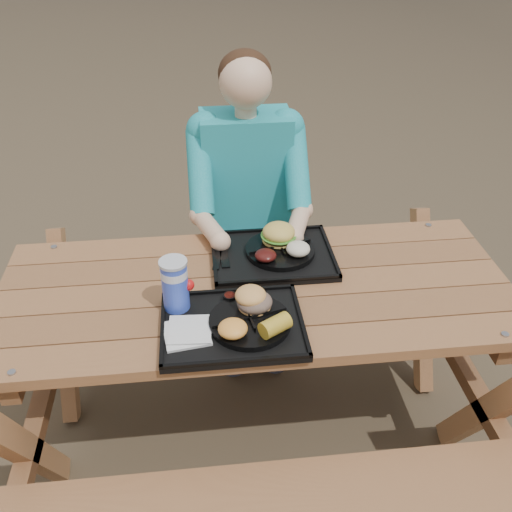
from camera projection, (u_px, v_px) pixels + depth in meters
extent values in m
plane|color=#999999|center=(256.00, 428.00, 2.42)|extent=(60.00, 60.00, 0.00)
cube|color=black|center=(233.00, 327.00, 1.81)|extent=(0.45, 0.35, 0.02)
cube|color=black|center=(273.00, 256.00, 2.14)|extent=(0.45, 0.35, 0.02)
cylinder|color=black|center=(250.00, 322.00, 1.80)|extent=(0.26, 0.26, 0.02)
cylinder|color=black|center=(280.00, 250.00, 2.13)|extent=(0.26, 0.26, 0.02)
cube|color=silver|center=(187.00, 333.00, 1.76)|extent=(0.16, 0.16, 0.02)
cylinder|color=#1A38C7|center=(175.00, 286.00, 1.82)|extent=(0.09, 0.09, 0.17)
cylinder|color=#340A05|center=(230.00, 298.00, 1.89)|extent=(0.05, 0.05, 0.03)
cylinder|color=yellow|center=(245.00, 295.00, 1.90)|extent=(0.05, 0.05, 0.03)
ellipsoid|color=#FFAC43|center=(233.00, 329.00, 1.72)|extent=(0.09, 0.09, 0.05)
cube|color=black|center=(224.00, 255.00, 2.12)|extent=(0.03, 0.17, 0.01)
ellipsoid|color=#420F0D|center=(266.00, 255.00, 2.06)|extent=(0.08, 0.08, 0.04)
ellipsoid|color=beige|center=(298.00, 249.00, 2.08)|extent=(0.09, 0.09, 0.05)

